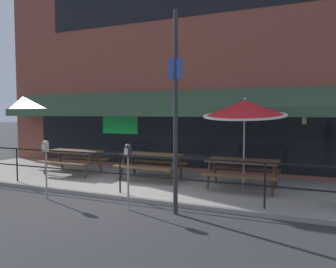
{
  "coord_description": "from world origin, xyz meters",
  "views": [
    {
      "loc": [
        4.24,
        -6.56,
        2.06
      ],
      "look_at": [
        0.73,
        1.6,
        1.5
      ],
      "focal_mm": 35.0,
      "sensor_mm": 36.0,
      "label": 1
    }
  ],
  "objects_px": {
    "picnic_table_left": "(73,155)",
    "picnic_table_right": "(242,166)",
    "patio_umbrella_right": "(244,109)",
    "parking_meter_near": "(46,152)",
    "picnic_table_centre": "(151,159)",
    "street_sign_pole": "(176,111)",
    "parking_meter_far": "(128,157)"
  },
  "relations": [
    {
      "from": "picnic_table_left",
      "to": "picnic_table_right",
      "type": "height_order",
      "value": "same"
    },
    {
      "from": "picnic_table_left",
      "to": "patio_umbrella_right",
      "type": "distance_m",
      "value": 5.62
    },
    {
      "from": "parking_meter_near",
      "to": "picnic_table_centre",
      "type": "bearing_deg",
      "value": 60.59
    },
    {
      "from": "picnic_table_centre",
      "to": "street_sign_pole",
      "type": "xyz_separation_m",
      "value": [
        1.79,
        -2.51,
        1.4
      ]
    },
    {
      "from": "picnic_table_centre",
      "to": "parking_meter_near",
      "type": "bearing_deg",
      "value": -119.41
    },
    {
      "from": "picnic_table_left",
      "to": "picnic_table_centre",
      "type": "xyz_separation_m",
      "value": [
        2.71,
        0.21,
        0.0
      ]
    },
    {
      "from": "picnic_table_left",
      "to": "picnic_table_centre",
      "type": "relative_size",
      "value": 1.0
    },
    {
      "from": "picnic_table_right",
      "to": "patio_umbrella_right",
      "type": "bearing_deg",
      "value": 90.0
    },
    {
      "from": "patio_umbrella_right",
      "to": "parking_meter_far",
      "type": "bearing_deg",
      "value": -126.23
    },
    {
      "from": "picnic_table_right",
      "to": "street_sign_pole",
      "type": "xyz_separation_m",
      "value": [
        -0.92,
        -2.32,
        1.4
      ]
    },
    {
      "from": "picnic_table_centre",
      "to": "patio_umbrella_right",
      "type": "xyz_separation_m",
      "value": [
        2.71,
        0.01,
        1.47
      ]
    },
    {
      "from": "picnic_table_centre",
      "to": "picnic_table_left",
      "type": "bearing_deg",
      "value": -175.66
    },
    {
      "from": "picnic_table_left",
      "to": "parking_meter_near",
      "type": "bearing_deg",
      "value": -63.66
    },
    {
      "from": "picnic_table_left",
      "to": "parking_meter_near",
      "type": "xyz_separation_m",
      "value": [
        1.21,
        -2.45,
        0.44
      ]
    },
    {
      "from": "picnic_table_left",
      "to": "picnic_table_right",
      "type": "relative_size",
      "value": 1.0
    },
    {
      "from": "picnic_table_right",
      "to": "street_sign_pole",
      "type": "relative_size",
      "value": 0.44
    },
    {
      "from": "street_sign_pole",
      "to": "patio_umbrella_right",
      "type": "bearing_deg",
      "value": 69.99
    },
    {
      "from": "picnic_table_right",
      "to": "picnic_table_centre",
      "type": "bearing_deg",
      "value": 176.01
    },
    {
      "from": "parking_meter_far",
      "to": "street_sign_pole",
      "type": "distance_m",
      "value": 1.41
    },
    {
      "from": "picnic_table_left",
      "to": "patio_umbrella_right",
      "type": "xyz_separation_m",
      "value": [
        5.42,
        0.22,
        1.47
      ]
    },
    {
      "from": "patio_umbrella_right",
      "to": "street_sign_pole",
      "type": "bearing_deg",
      "value": -110.01
    },
    {
      "from": "picnic_table_left",
      "to": "parking_meter_far",
      "type": "distance_m",
      "value": 4.26
    },
    {
      "from": "parking_meter_near",
      "to": "parking_meter_far",
      "type": "height_order",
      "value": "same"
    },
    {
      "from": "picnic_table_right",
      "to": "picnic_table_left",
      "type": "bearing_deg",
      "value": -179.83
    },
    {
      "from": "picnic_table_centre",
      "to": "parking_meter_near",
      "type": "relative_size",
      "value": 1.27
    },
    {
      "from": "patio_umbrella_right",
      "to": "parking_meter_near",
      "type": "xyz_separation_m",
      "value": [
        -4.2,
        -2.67,
        -1.03
      ]
    },
    {
      "from": "picnic_table_centre",
      "to": "picnic_table_right",
      "type": "distance_m",
      "value": 2.71
    },
    {
      "from": "picnic_table_centre",
      "to": "parking_meter_far",
      "type": "relative_size",
      "value": 1.27
    },
    {
      "from": "picnic_table_right",
      "to": "street_sign_pole",
      "type": "distance_m",
      "value": 2.87
    },
    {
      "from": "picnic_table_left",
      "to": "parking_meter_near",
      "type": "height_order",
      "value": "parking_meter_near"
    },
    {
      "from": "parking_meter_near",
      "to": "patio_umbrella_right",
      "type": "bearing_deg",
      "value": 32.38
    },
    {
      "from": "parking_meter_far",
      "to": "parking_meter_near",
      "type": "bearing_deg",
      "value": -179.85
    }
  ]
}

